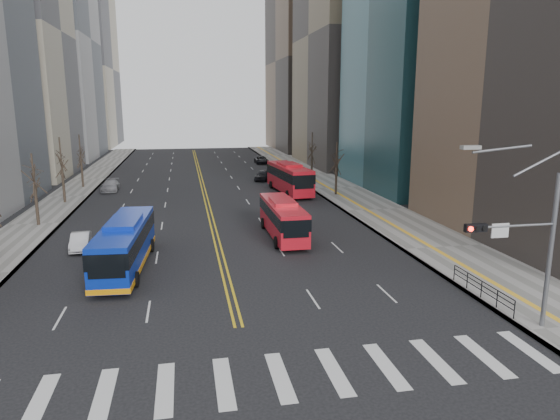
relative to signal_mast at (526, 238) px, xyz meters
name	(u,v)px	position (x,y,z in m)	size (l,w,h in m)	color
ground	(252,380)	(-13.77, -2.00, -4.86)	(220.00, 220.00, 0.00)	black
sidewalk_right	(335,188)	(3.73, 43.00, -4.78)	(7.00, 130.00, 0.15)	slate
sidewalk_left	(68,197)	(-30.27, 43.00, -4.78)	(5.00, 130.00, 0.15)	slate
crosswalk	(252,379)	(-13.77, -2.00, -4.85)	(26.70, 4.00, 0.01)	silver
centerline	(201,181)	(-13.77, 53.00, -4.85)	(0.55, 100.00, 0.01)	gold
office_towers	(194,24)	(-13.64, 66.51, 19.07)	(83.00, 134.00, 58.00)	#949496
signal_mast	(526,238)	(0.00, 0.00, 0.00)	(5.37, 0.37, 9.39)	slate
pedestrian_railing	(482,286)	(0.53, 4.00, -4.03)	(0.06, 6.06, 1.02)	black
street_trees	(137,166)	(-20.94, 32.55, 0.02)	(35.20, 47.20, 7.60)	#31241E
blue_bus	(125,243)	(-20.41, 13.86, -3.04)	(3.36, 12.06, 3.47)	#0B2AAF
red_bus_near	(283,216)	(-8.12, 19.86, -3.03)	(2.64, 10.27, 3.28)	red
red_bus_far	(289,176)	(-3.07, 40.95, -2.75)	(3.80, 12.26, 3.80)	red
car_white	(80,241)	(-24.42, 19.31, -4.21)	(1.37, 3.94, 1.30)	silver
car_dark_mid	(263,175)	(-4.66, 51.93, -4.08)	(1.84, 4.57, 1.56)	black
car_silver	(110,186)	(-25.75, 46.62, -4.14)	(2.01, 4.95, 1.44)	gray
car_dark_far	(261,160)	(-1.68, 72.95, -4.17)	(2.27, 4.92, 1.37)	black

